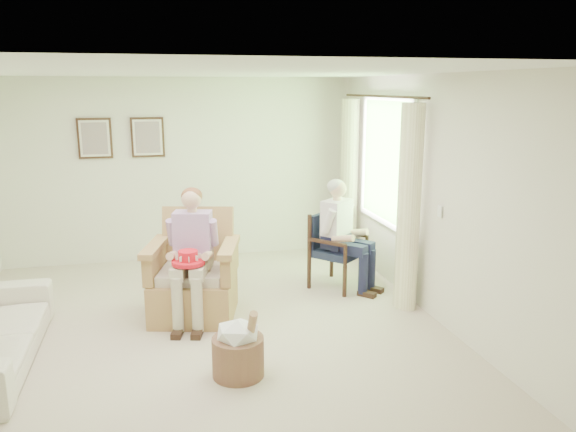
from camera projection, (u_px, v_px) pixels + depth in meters
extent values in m
plane|color=beige|center=(202.00, 334.00, 5.72)|extent=(5.50, 5.50, 0.00)
cube|color=silver|center=(182.00, 170.00, 8.03)|extent=(5.00, 0.04, 2.60)
cube|color=silver|center=(242.00, 323.00, 2.82)|extent=(5.00, 0.04, 2.60)
cube|color=silver|center=(433.00, 198.00, 6.00)|extent=(0.04, 5.50, 2.60)
cube|color=white|center=(192.00, 71.00, 5.14)|extent=(5.00, 5.50, 0.02)
cube|color=#2D6B23|center=(386.00, 161.00, 7.07)|extent=(0.02, 1.40, 1.50)
cube|color=white|center=(388.00, 98.00, 6.90)|extent=(0.04, 1.52, 0.06)
cube|color=white|center=(383.00, 221.00, 7.25)|extent=(0.04, 1.52, 0.06)
cylinder|color=#382114|center=(381.00, 96.00, 6.87)|extent=(0.03, 2.50, 0.03)
cylinder|color=#FAF4C3|center=(409.00, 208.00, 6.20)|extent=(0.34, 0.34, 2.30)
cylinder|color=#FAF4C3|center=(349.00, 180.00, 8.06)|extent=(0.34, 0.34, 2.30)
cube|color=#382114|center=(95.00, 138.00, 7.63)|extent=(0.45, 0.03, 0.55)
cube|color=silver|center=(95.00, 138.00, 7.61)|extent=(0.39, 0.01, 0.49)
cube|color=tan|center=(95.00, 138.00, 7.61)|extent=(0.33, 0.01, 0.43)
cube|color=#382114|center=(148.00, 137.00, 7.79)|extent=(0.45, 0.03, 0.55)
cube|color=silver|center=(148.00, 137.00, 7.77)|extent=(0.39, 0.01, 0.49)
cube|color=tan|center=(148.00, 137.00, 7.77)|extent=(0.33, 0.01, 0.43)
cube|color=tan|center=(194.00, 297.00, 6.13)|extent=(0.86, 0.84, 0.45)
cube|color=beige|center=(194.00, 273.00, 6.04)|extent=(0.67, 0.65, 0.11)
cube|color=tan|center=(190.00, 236.00, 6.33)|extent=(0.80, 0.24, 0.67)
cube|color=tan|center=(155.00, 264.00, 5.95)|extent=(0.11, 0.77, 0.32)
cube|color=tan|center=(230.00, 259.00, 6.13)|extent=(0.11, 0.77, 0.32)
cylinder|color=black|center=(323.00, 279.00, 6.76)|extent=(0.05, 0.05, 0.40)
cylinder|color=black|center=(365.00, 276.00, 6.89)|extent=(0.05, 0.05, 0.40)
cylinder|color=black|center=(311.00, 266.00, 7.24)|extent=(0.05, 0.05, 0.40)
cylinder|color=black|center=(351.00, 263.00, 7.37)|extent=(0.05, 0.05, 0.40)
cube|color=#181E34|center=(338.00, 252.00, 7.01)|extent=(0.53, 0.51, 0.09)
cube|color=#181E34|center=(332.00, 229.00, 7.19)|extent=(0.49, 0.06, 0.45)
cube|color=beige|center=(193.00, 259.00, 6.00)|extent=(0.40, 0.26, 0.16)
cube|color=#BE91CD|center=(192.00, 233.00, 5.96)|extent=(0.39, 0.24, 0.46)
sphere|color=#DDAD8E|center=(191.00, 199.00, 5.86)|extent=(0.21, 0.21, 0.21)
ellipsoid|color=brown|center=(190.00, 196.00, 5.88)|extent=(0.22, 0.22, 0.18)
cube|color=beige|center=(185.00, 270.00, 5.78)|extent=(0.14, 0.44, 0.13)
cube|color=beige|center=(205.00, 269.00, 5.82)|extent=(0.14, 0.44, 0.13)
cylinder|color=beige|center=(187.00, 305.00, 5.66)|extent=(0.12, 0.12, 0.57)
cylinder|color=beige|center=(207.00, 303.00, 5.70)|extent=(0.12, 0.12, 0.57)
cube|color=#1A1C39|center=(338.00, 240.00, 6.98)|extent=(0.40, 0.26, 0.16)
cube|color=white|center=(338.00, 218.00, 6.93)|extent=(0.39, 0.24, 0.46)
sphere|color=#DDAD8E|center=(339.00, 189.00, 6.84)|extent=(0.21, 0.21, 0.21)
ellipsoid|color=#B7B2AD|center=(339.00, 186.00, 6.86)|extent=(0.22, 0.22, 0.18)
cube|color=#1A1C39|center=(336.00, 249.00, 6.76)|extent=(0.14, 0.44, 0.13)
cube|color=#1A1C39|center=(352.00, 248.00, 6.80)|extent=(0.14, 0.44, 0.13)
cylinder|color=#1A1C39|center=(341.00, 276.00, 6.63)|extent=(0.12, 0.12, 0.50)
cylinder|color=#1A1C39|center=(357.00, 275.00, 6.67)|extent=(0.12, 0.12, 0.50)
cylinder|color=red|center=(188.00, 262.00, 5.72)|extent=(0.34, 0.34, 0.04)
cylinder|color=red|center=(188.00, 256.00, 5.70)|extent=(0.20, 0.20, 0.12)
cube|color=white|center=(198.00, 256.00, 5.73)|extent=(0.04, 0.01, 0.05)
cube|color=white|center=(195.00, 254.00, 5.79)|extent=(0.04, 0.04, 0.05)
cube|color=white|center=(187.00, 254.00, 5.80)|extent=(0.01, 0.05, 0.05)
cube|color=white|center=(180.00, 255.00, 5.76)|extent=(0.04, 0.04, 0.05)
cube|color=white|center=(178.00, 257.00, 5.68)|extent=(0.04, 0.01, 0.05)
cube|color=white|center=(181.00, 259.00, 5.62)|extent=(0.04, 0.04, 0.05)
cube|color=white|center=(189.00, 259.00, 5.60)|extent=(0.01, 0.04, 0.05)
cube|color=white|center=(196.00, 258.00, 5.65)|extent=(0.04, 0.04, 0.05)
cylinder|color=#A6705A|center=(238.00, 357.00, 4.87)|extent=(0.57, 0.57, 0.35)
ellipsoid|color=white|center=(238.00, 332.00, 4.82)|extent=(0.40, 0.40, 0.24)
cylinder|color=#A57F56|center=(250.00, 334.00, 4.79)|extent=(0.18, 0.32, 0.53)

